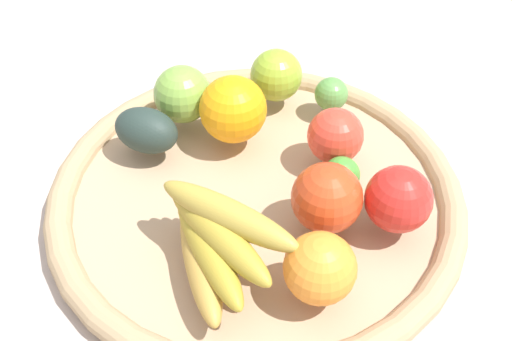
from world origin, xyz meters
The scene contains 13 objects.
ground_plane centered at (0.00, 0.00, 0.00)m, with size 2.40×2.40×0.00m, color #BCABA2.
basket centered at (0.00, 0.00, 0.02)m, with size 0.47×0.47×0.03m.
avocado centered at (-0.09, -0.11, 0.06)m, with size 0.08×0.05×0.05m, color #263630.
apple_3 centered at (-0.02, 0.10, 0.07)m, with size 0.06×0.06×0.06m, color red.
banana_bunch centered at (0.10, -0.07, 0.07)m, with size 0.16×0.13×0.07m.
orange_1 centered at (0.15, 0.02, 0.07)m, with size 0.07×0.07×0.07m, color orange.
apple_2 centered at (-0.15, 0.06, 0.07)m, with size 0.07×0.07×0.07m, color #8CAC2E.
apple_4 centered at (0.07, 0.06, 0.07)m, with size 0.07×0.07×0.07m, color #C73F1B.
lime_1 centered at (-0.11, 0.13, 0.05)m, with size 0.04×0.04×0.04m, color #589243.
orange_0 centered at (-0.09, -0.01, 0.07)m, with size 0.08×0.08×0.08m, color orange.
lime_0 centered at (0.03, 0.09, 0.05)m, with size 0.04×0.04×0.04m, color #479834.
apple_0 centered at (0.09, 0.13, 0.07)m, with size 0.07×0.07×0.07m, color red.
apple_1 centered at (-0.14, -0.06, 0.07)m, with size 0.07×0.07×0.07m, color #7AA841.
Camera 1 is at (0.46, -0.12, 0.51)m, focal length 42.22 mm.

